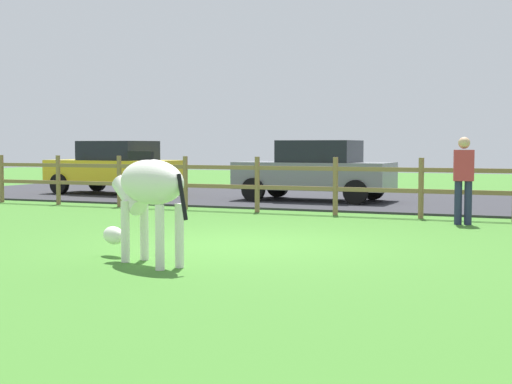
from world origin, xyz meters
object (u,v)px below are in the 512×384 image
zebra (148,190)px  parked_car_yellow (115,167)px  parked_car_grey (315,170)px  visitor_near_fence (464,176)px

zebra → parked_car_yellow: parked_car_yellow is taller
parked_car_yellow → parked_car_grey: bearing=-1.7°
parked_car_yellow → visitor_near_fence: (10.52, -4.22, 0.06)m
visitor_near_fence → parked_car_grey: bearing=136.6°
parked_car_grey → visitor_near_fence: visitor_near_fence is taller
zebra → visitor_near_fence: bearing=64.6°
zebra → visitor_near_fence: size_ratio=1.09×
zebra → visitor_near_fence: (2.99, 6.29, -0.02)m
parked_car_grey → visitor_near_fence: (4.26, -4.03, 0.06)m
parked_car_grey → parked_car_yellow: size_ratio=0.97×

